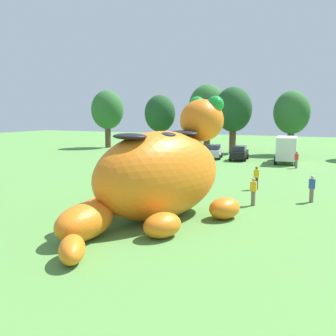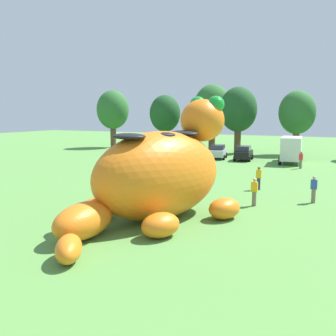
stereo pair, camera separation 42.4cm
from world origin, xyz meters
The scene contains 15 objects.
ground_plane centered at (0.00, 0.00, 0.00)m, with size 160.00×160.00×0.00m, color #568E42.
giant_inflatable_creature centered at (0.70, 1.06, 2.41)m, with size 8.08×13.26×6.59m.
car_orange centered at (-9.58, 29.23, 0.86)m, with size 2.44×4.32×1.72m.
car_silver centered at (-5.87, 28.67, 0.86)m, with size 2.58×4.37×1.72m.
car_black centered at (-2.57, 28.41, 0.86)m, with size 2.35×4.29×1.72m.
box_truck centered at (2.89, 28.47, 1.60)m, with size 3.01×6.60×2.95m.
tree_far_left centered at (-26.43, 36.03, 5.99)m, with size 5.16×5.16×9.16m.
tree_left centered at (-17.27, 36.58, 5.41)m, with size 4.66×4.66×8.27m.
tree_mid_left centered at (-10.16, 37.93, 6.35)m, with size 5.47×5.47×9.70m.
tree_centre_left centered at (-5.74, 36.26, 5.98)m, with size 5.15×5.15×9.14m.
tree_centre centered at (1.88, 37.64, 5.57)m, with size 4.80×4.80×8.51m.
spectator_near_inflatable centered at (3.49, 11.28, 0.85)m, with size 0.38×0.26×1.71m.
spectator_mid_field centered at (7.61, 8.61, 0.85)m, with size 0.38×0.26×1.71m.
spectator_by_cars centered at (4.55, 24.17, 0.85)m, with size 0.38×0.26×1.71m.
spectator_wandering centered at (4.50, 6.12, 0.85)m, with size 0.38×0.26×1.71m.
Camera 2 is at (10.41, -17.13, 5.63)m, focal length 42.21 mm.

